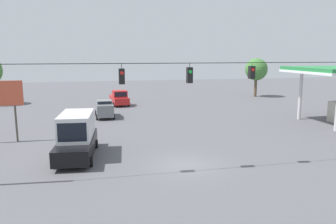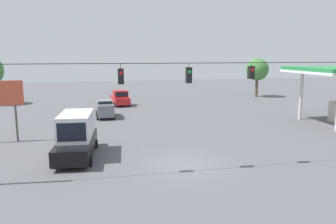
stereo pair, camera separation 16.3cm
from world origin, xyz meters
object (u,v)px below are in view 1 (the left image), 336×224
at_px(traffic_cone_fourth, 82,124).
at_px(box_truck_black_parked_shoulder, 77,136).
at_px(tree_horizon_right, 256,70).
at_px(traffic_cone_third, 79,132).
at_px(traffic_cone_second, 78,140).
at_px(pickup_truck_red_withflow_deep, 119,98).
at_px(sedan_grey_withflow_far, 104,108).
at_px(traffic_cone_nearest, 80,151).
at_px(traffic_cone_farthest, 84,114).
at_px(traffic_cone_fifth, 82,119).
at_px(overhead_signal_span, 188,99).

bearing_deg(traffic_cone_fourth, box_truck_black_parked_shoulder, 89.90).
bearing_deg(tree_horizon_right, traffic_cone_third, 37.50).
bearing_deg(traffic_cone_second, pickup_truck_red_withflow_deep, -103.59).
height_order(sedan_grey_withflow_far, traffic_cone_nearest, sedan_grey_withflow_far).
bearing_deg(traffic_cone_farthest, traffic_cone_fifth, 88.10).
xyz_separation_m(box_truck_black_parked_shoulder, traffic_cone_nearest, (-0.14, -0.09, -1.15)).
distance_m(box_truck_black_parked_shoulder, traffic_cone_fifth, 12.23).
bearing_deg(box_truck_black_parked_shoulder, pickup_truck_red_withflow_deep, -101.53).
distance_m(traffic_cone_nearest, traffic_cone_third, 5.99).
relative_size(traffic_cone_nearest, traffic_cone_fourth, 1.00).
bearing_deg(overhead_signal_span, traffic_cone_farthest, -70.93).
relative_size(sedan_grey_withflow_far, traffic_cone_nearest, 6.05).
height_order(overhead_signal_span, sedan_grey_withflow_far, overhead_signal_span).
height_order(traffic_cone_fifth, traffic_cone_farthest, same).
bearing_deg(traffic_cone_fifth, pickup_truck_red_withflow_deep, -113.41).
height_order(traffic_cone_nearest, tree_horizon_right, tree_horizon_right).
relative_size(traffic_cone_second, traffic_cone_fifth, 1.00).
xyz_separation_m(overhead_signal_span, traffic_cone_fourth, (6.79, -13.63, -4.09)).
relative_size(traffic_cone_third, traffic_cone_fourth, 1.00).
bearing_deg(traffic_cone_fifth, traffic_cone_third, 89.48).
bearing_deg(overhead_signal_span, traffic_cone_fifth, -67.42).
distance_m(overhead_signal_span, traffic_cone_nearest, 8.96).
xyz_separation_m(sedan_grey_withflow_far, traffic_cone_second, (2.45, 10.97, -0.69)).
bearing_deg(sedan_grey_withflow_far, traffic_cone_farthest, -22.07).
distance_m(traffic_cone_third, tree_horizon_right, 35.67).
xyz_separation_m(traffic_cone_third, traffic_cone_farthest, (-0.16, -9.15, 0.00)).
height_order(box_truck_black_parked_shoulder, traffic_cone_fifth, box_truck_black_parked_shoulder).
xyz_separation_m(box_truck_black_parked_shoulder, traffic_cone_fourth, (-0.02, -9.34, -1.15)).
relative_size(sedan_grey_withflow_far, pickup_truck_red_withflow_deep, 0.79).
distance_m(box_truck_black_parked_shoulder, traffic_cone_third, 6.18).
bearing_deg(pickup_truck_red_withflow_deep, traffic_cone_fifth, 66.59).
bearing_deg(tree_horizon_right, sedan_grey_withflow_far, 27.51).
bearing_deg(pickup_truck_red_withflow_deep, sedan_grey_withflow_far, 75.19).
bearing_deg(traffic_cone_fourth, traffic_cone_second, 89.12).
bearing_deg(box_truck_black_parked_shoulder, tree_horizon_right, -135.38).
xyz_separation_m(traffic_cone_third, traffic_cone_fourth, (-0.11, -3.27, 0.00)).
bearing_deg(traffic_cone_second, overhead_signal_span, 132.18).
xyz_separation_m(traffic_cone_fourth, tree_horizon_right, (-27.99, -18.29, 4.21)).
bearing_deg(traffic_cone_nearest, pickup_truck_red_withflow_deep, -101.24).
relative_size(overhead_signal_span, traffic_cone_fourth, 33.94).
relative_size(traffic_cone_fourth, tree_horizon_right, 0.11).
bearing_deg(traffic_cone_third, traffic_cone_nearest, 92.22).
height_order(traffic_cone_third, traffic_cone_fourth, same).
bearing_deg(sedan_grey_withflow_far, overhead_signal_span, 103.43).
relative_size(overhead_signal_span, traffic_cone_second, 33.94).
relative_size(traffic_cone_third, tree_horizon_right, 0.11).
xyz_separation_m(overhead_signal_span, traffic_cone_third, (6.90, -10.35, -4.09)).
height_order(sedan_grey_withflow_far, traffic_cone_third, sedan_grey_withflow_far).
xyz_separation_m(box_truck_black_parked_shoulder, traffic_cone_second, (0.08, -3.31, -1.15)).
distance_m(traffic_cone_fourth, traffic_cone_farthest, 5.88).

